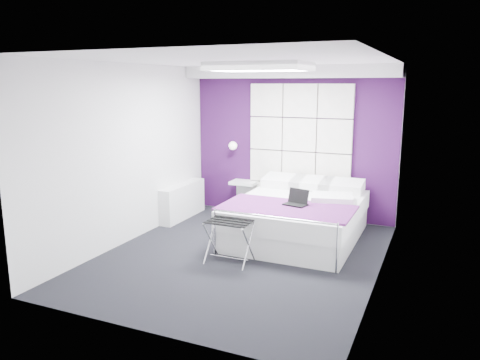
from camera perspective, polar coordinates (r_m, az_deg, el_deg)
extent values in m
plane|color=black|center=(6.48, 0.20, -9.22)|extent=(4.40, 4.40, 0.00)
plane|color=white|center=(6.06, 0.22, 14.41)|extent=(4.40, 4.40, 0.00)
plane|color=silver|center=(8.18, 6.37, 4.50)|extent=(3.60, 0.00, 3.60)
plane|color=silver|center=(7.04, -13.37, 3.11)|extent=(0.00, 4.40, 4.40)
plane|color=silver|center=(5.68, 17.12, 0.91)|extent=(0.00, 4.40, 4.40)
cube|color=#320D3B|center=(8.17, 6.35, 4.50)|extent=(3.58, 0.02, 2.58)
cube|color=white|center=(7.88, 6.02, 12.99)|extent=(3.58, 0.50, 0.20)
sphere|color=white|center=(8.43, -0.77, 4.24)|extent=(0.15, 0.15, 0.15)
cube|color=white|center=(8.23, -7.01, -2.55)|extent=(0.22, 1.20, 0.60)
cube|color=white|center=(7.18, 6.98, -5.83)|extent=(1.73, 2.17, 0.33)
cube|color=white|center=(7.09, 7.04, -3.53)|extent=(1.77, 2.21, 0.27)
cube|color=#571755|center=(6.55, 5.69, -3.42)|extent=(1.83, 0.98, 0.03)
cube|color=white|center=(8.42, 0.50, -0.30)|extent=(0.46, 0.36, 0.05)
cube|color=black|center=(6.09, -1.33, -5.09)|extent=(0.57, 0.42, 0.01)
cube|color=black|center=(6.64, 6.76, -2.99)|extent=(0.31, 0.22, 0.02)
cube|color=black|center=(6.72, 7.06, -1.84)|extent=(0.31, 0.01, 0.21)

